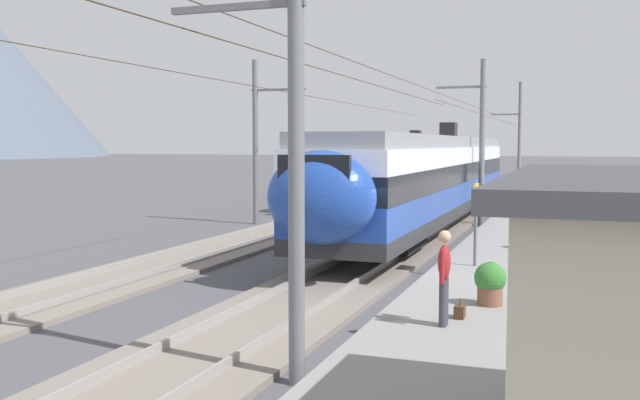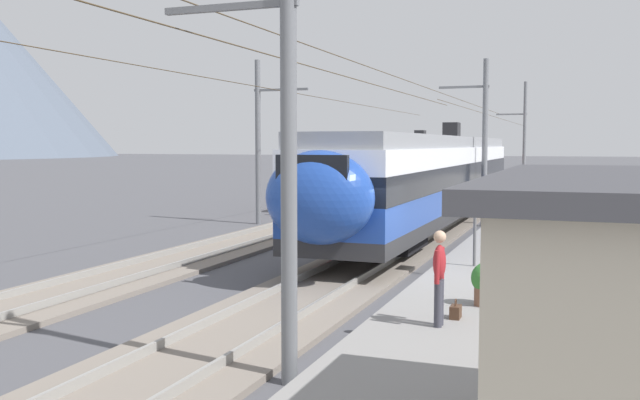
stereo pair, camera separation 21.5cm
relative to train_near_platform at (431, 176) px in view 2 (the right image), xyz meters
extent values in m
plane|color=#4C4C51|center=(-12.09, -1.23, -2.23)|extent=(400.00, 400.00, 0.00)
cube|color=gray|center=(-12.09, -6.69, -2.05)|extent=(120.00, 8.92, 0.35)
cube|color=slate|center=(-12.09, 0.00, -2.17)|extent=(120.00, 3.00, 0.12)
cube|color=gray|center=(-12.09, -0.72, -2.03)|extent=(120.00, 0.07, 0.16)
cube|color=gray|center=(-12.09, 0.72, -2.03)|extent=(120.00, 0.07, 0.16)
cube|color=slate|center=(-12.09, 5.39, -2.17)|extent=(120.00, 3.00, 0.12)
cube|color=gray|center=(-12.09, 4.67, -2.03)|extent=(120.00, 0.07, 0.16)
cube|color=gray|center=(-12.09, 6.11, -2.03)|extent=(120.00, 0.07, 0.16)
cube|color=#2D2D30|center=(0.59, 0.00, -1.30)|extent=(26.40, 2.92, 0.45)
cube|color=#1E429E|center=(0.59, 0.00, -0.65)|extent=(26.40, 2.92, 0.85)
cube|color=black|center=(0.59, 0.00, 0.15)|extent=(26.40, 2.96, 0.75)
cube|color=white|center=(0.59, 0.00, 0.85)|extent=(26.40, 2.92, 0.65)
cube|color=gray|center=(0.59, 0.00, 1.40)|extent=(26.10, 2.72, 0.45)
cube|color=black|center=(-7.59, 0.00, -1.74)|extent=(2.80, 2.34, 0.42)
cube|color=black|center=(8.77, 0.00, -1.74)|extent=(2.80, 2.34, 0.42)
ellipsoid|color=#1E429E|center=(-13.16, 0.00, 0.05)|extent=(1.80, 2.69, 2.25)
cube|color=black|center=(-13.66, 0.00, 0.47)|extent=(0.16, 1.75, 1.19)
cube|color=black|center=(4.55, 0.00, 1.97)|extent=(0.90, 0.70, 0.70)
cube|color=#2D2D30|center=(18.02, 5.39, -1.30)|extent=(28.25, 2.84, 0.45)
cube|color=maroon|center=(18.02, 5.39, -0.65)|extent=(28.25, 2.84, 0.85)
cube|color=black|center=(18.02, 5.39, 0.15)|extent=(28.25, 2.88, 0.75)
cube|color=silver|center=(18.02, 5.39, 0.85)|extent=(28.25, 2.84, 0.65)
cube|color=gray|center=(18.02, 5.39, 1.40)|extent=(27.95, 2.64, 0.45)
cube|color=black|center=(9.26, 5.39, -1.74)|extent=(2.80, 2.27, 0.42)
cube|color=black|center=(26.78, 5.39, -1.74)|extent=(2.80, 2.27, 0.42)
ellipsoid|color=maroon|center=(3.34, 5.39, 0.05)|extent=(1.80, 2.61, 2.25)
cube|color=black|center=(2.84, 5.39, 0.47)|extent=(0.16, 1.70, 1.19)
cube|color=black|center=(22.25, 5.39, 1.97)|extent=(0.90, 0.70, 0.70)
cylinder|color=slate|center=(-19.38, -1.86, 1.48)|extent=(0.24, 0.24, 7.42)
cube|color=slate|center=(-19.38, -0.93, 3.31)|extent=(0.10, 2.16, 0.10)
cylinder|color=#473823|center=(-19.38, 0.00, 3.06)|extent=(45.33, 0.02, 0.02)
cylinder|color=slate|center=(2.14, -1.86, 1.36)|extent=(0.24, 0.24, 7.17)
cube|color=slate|center=(2.14, -0.93, 3.77)|extent=(0.10, 2.16, 0.10)
cylinder|color=#473823|center=(2.14, 0.00, 3.52)|extent=(45.33, 0.02, 0.02)
cylinder|color=slate|center=(23.73, -1.86, 1.76)|extent=(0.24, 0.24, 7.98)
cube|color=slate|center=(23.73, -0.93, 3.45)|extent=(0.10, 2.16, 0.10)
cylinder|color=#473823|center=(23.73, 0.00, 3.20)|extent=(45.33, 0.02, 0.02)
cylinder|color=slate|center=(-0.55, 7.61, 1.38)|extent=(0.24, 0.24, 7.21)
cube|color=slate|center=(-0.55, 6.50, 3.66)|extent=(0.10, 2.52, 0.10)
cylinder|color=#473823|center=(-0.55, 5.39, 3.41)|extent=(45.33, 0.02, 0.02)
cylinder|color=#59595B|center=(-10.22, -3.23, -0.79)|extent=(0.08, 0.08, 2.16)
cube|color=yellow|center=(-10.22, -3.23, 0.04)|extent=(0.70, 0.06, 0.50)
cube|color=black|center=(-10.22, -3.27, 0.04)|extent=(0.52, 0.01, 0.10)
cylinder|color=#383842|center=(-16.71, -3.54, -1.47)|extent=(0.14, 0.14, 0.82)
cylinder|color=#383842|center=(-16.55, -3.54, -1.47)|extent=(0.14, 0.14, 0.82)
ellipsoid|color=maroon|center=(-16.63, -3.54, -0.75)|extent=(0.36, 0.22, 0.62)
sphere|color=tan|center=(-16.63, -3.54, -0.30)|extent=(0.22, 0.22, 0.22)
cylinder|color=maroon|center=(-16.85, -3.54, -0.80)|extent=(0.09, 0.09, 0.58)
cylinder|color=maroon|center=(-16.41, -3.54, -0.80)|extent=(0.09, 0.09, 0.58)
cube|color=#472D1E|center=(-15.98, -3.72, -1.76)|extent=(0.32, 0.18, 0.24)
torus|color=#472D1E|center=(-15.98, -3.72, -1.59)|extent=(0.16, 0.02, 0.16)
cylinder|color=brown|center=(-14.72, -4.12, -1.70)|extent=(0.50, 0.50, 0.36)
sphere|color=#33752D|center=(-14.72, -4.12, -1.33)|extent=(0.63, 0.63, 0.63)
sphere|color=#DB5193|center=(-14.72, -4.12, -1.18)|extent=(0.35, 0.35, 0.35)
cylinder|color=brown|center=(-6.52, -4.28, -1.70)|extent=(0.37, 0.37, 0.35)
sphere|color=#33752D|center=(-6.52, -4.28, -1.39)|extent=(0.45, 0.45, 0.45)
sphere|color=red|center=(-6.52, -4.28, -1.28)|extent=(0.25, 0.25, 0.25)
cube|color=#B7AD99|center=(-21.98, -6.35, -0.49)|extent=(4.98, 2.16, 2.76)
camera|label=1|loc=(-28.83, -5.64, 1.31)|focal=39.61mm
camera|label=2|loc=(-28.76, -5.84, 1.31)|focal=39.61mm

